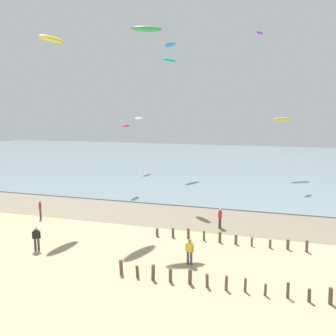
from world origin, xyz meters
name	(u,v)px	position (x,y,z in m)	size (l,w,h in m)	color
wet_sand_strip	(189,217)	(0.00, 22.02, 0.00)	(120.00, 7.20, 0.01)	#84755B
sea	(233,162)	(0.00, 60.62, 0.05)	(160.00, 70.00, 0.10)	gray
groyne_mid	(245,285)	(5.93, 9.73, 0.41)	(15.97, 0.39, 0.92)	brown
groyne_far	(225,238)	(3.99, 16.61, 0.37)	(11.19, 0.35, 0.85)	brown
person_nearest_camera	(37,238)	(-8.56, 11.44, 0.92)	(0.51, 0.37, 1.71)	#383842
person_by_waterline	(190,251)	(2.27, 12.26, 0.92)	(0.57, 0.25, 1.71)	#4C4C56
person_left_flank	(220,217)	(3.14, 19.89, 0.92)	(0.29, 0.56, 1.71)	#383842
person_right_flank	(40,209)	(-13.04, 17.84, 0.92)	(0.38, 0.49, 1.71)	#383842
kite_aloft_0	(170,45)	(-4.07, 29.58, 16.98)	(2.25, 0.72, 0.36)	#2384D1
kite_aloft_3	(52,39)	(-12.18, 19.71, 16.10)	(3.05, 0.97, 0.49)	yellow
kite_aloft_5	(126,126)	(-9.91, 30.54, 8.10)	(1.97, 0.63, 0.32)	red
kite_aloft_6	(147,29)	(-3.14, 19.55, 16.33)	(2.55, 0.82, 0.41)	green
kite_aloft_7	(260,33)	(4.90, 43.16, 20.52)	(1.83, 0.59, 0.29)	purple
kite_aloft_8	(282,119)	(8.54, 46.02, 8.69)	(3.16, 1.01, 0.51)	yellow
kite_aloft_9	(170,60)	(-8.70, 45.28, 17.80)	(3.23, 1.03, 0.52)	#19B2B7
kite_aloft_11	(139,119)	(-13.84, 45.17, 8.72)	(2.63, 0.84, 0.42)	white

